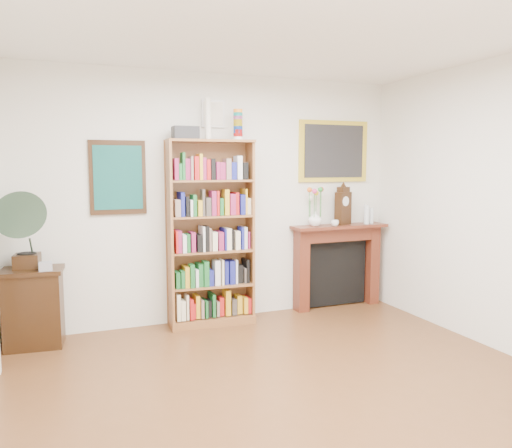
{
  "coord_description": "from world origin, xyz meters",
  "views": [
    {
      "loc": [
        -1.64,
        -2.96,
        1.78
      ],
      "look_at": [
        0.17,
        1.6,
        1.2
      ],
      "focal_mm": 35.0,
      "sensor_mm": 36.0,
      "label": 1
    }
  ],
  "objects_px": {
    "gramophone": "(24,226)",
    "mantel_clock": "(343,206)",
    "flower_vase": "(315,219)",
    "side_cabinet": "(34,308)",
    "bottle_left": "(367,214)",
    "fireplace": "(337,259)",
    "bottle_right": "(371,216)",
    "teacup": "(335,223)",
    "bookshelf": "(211,223)",
    "cd_stack": "(46,266)"
  },
  "relations": [
    {
      "from": "gramophone",
      "to": "mantel_clock",
      "type": "bearing_deg",
      "value": 9.84
    },
    {
      "from": "gramophone",
      "to": "flower_vase",
      "type": "xyz_separation_m",
      "value": [
        3.2,
        0.19,
        -0.08
      ]
    },
    {
      "from": "side_cabinet",
      "to": "bottle_left",
      "type": "xyz_separation_m",
      "value": [
        3.87,
        0.05,
        0.78
      ]
    },
    {
      "from": "fireplace",
      "to": "bottle_left",
      "type": "relative_size",
      "value": 5.16
    },
    {
      "from": "fireplace",
      "to": "bottle_right",
      "type": "height_order",
      "value": "bottle_right"
    },
    {
      "from": "teacup",
      "to": "bottle_right",
      "type": "xyz_separation_m",
      "value": [
        0.58,
        0.09,
        0.06
      ]
    },
    {
      "from": "teacup",
      "to": "bookshelf",
      "type": "bearing_deg",
      "value": 178.33
    },
    {
      "from": "side_cabinet",
      "to": "bottle_right",
      "type": "relative_size",
      "value": 3.89
    },
    {
      "from": "flower_vase",
      "to": "mantel_clock",
      "type": "bearing_deg",
      "value": 1.98
    },
    {
      "from": "cd_stack",
      "to": "bottle_left",
      "type": "distance_m",
      "value": 3.76
    },
    {
      "from": "side_cabinet",
      "to": "fireplace",
      "type": "bearing_deg",
      "value": 8.02
    },
    {
      "from": "bookshelf",
      "to": "mantel_clock",
      "type": "xyz_separation_m",
      "value": [
        1.73,
        0.07,
        0.12
      ]
    },
    {
      "from": "mantel_clock",
      "to": "bottle_left",
      "type": "bearing_deg",
      "value": -31.84
    },
    {
      "from": "cd_stack",
      "to": "flower_vase",
      "type": "bearing_deg",
      "value": 4.37
    },
    {
      "from": "bookshelf",
      "to": "cd_stack",
      "type": "height_order",
      "value": "bookshelf"
    },
    {
      "from": "side_cabinet",
      "to": "teacup",
      "type": "bearing_deg",
      "value": 5.7
    },
    {
      "from": "fireplace",
      "to": "bottle_left",
      "type": "distance_m",
      "value": 0.67
    },
    {
      "from": "cd_stack",
      "to": "bottle_left",
      "type": "relative_size",
      "value": 0.5
    },
    {
      "from": "teacup",
      "to": "flower_vase",
      "type": "bearing_deg",
      "value": 153.96
    },
    {
      "from": "bookshelf",
      "to": "cd_stack",
      "type": "distance_m",
      "value": 1.74
    },
    {
      "from": "fireplace",
      "to": "bottle_right",
      "type": "xyz_separation_m",
      "value": [
        0.46,
        -0.06,
        0.54
      ]
    },
    {
      "from": "flower_vase",
      "to": "bottle_left",
      "type": "bearing_deg",
      "value": -3.69
    },
    {
      "from": "bookshelf",
      "to": "bottle_left",
      "type": "bearing_deg",
      "value": 4.46
    },
    {
      "from": "flower_vase",
      "to": "bottle_right",
      "type": "bearing_deg",
      "value": -1.39
    },
    {
      "from": "fireplace",
      "to": "mantel_clock",
      "type": "bearing_deg",
      "value": -20.22
    },
    {
      "from": "fireplace",
      "to": "cd_stack",
      "type": "relative_size",
      "value": 10.33
    },
    {
      "from": "side_cabinet",
      "to": "flower_vase",
      "type": "xyz_separation_m",
      "value": [
        3.16,
        0.1,
        0.74
      ]
    },
    {
      "from": "side_cabinet",
      "to": "teacup",
      "type": "height_order",
      "value": "teacup"
    },
    {
      "from": "bookshelf",
      "to": "side_cabinet",
      "type": "xyz_separation_m",
      "value": [
        -1.83,
        -0.04,
        -0.76
      ]
    },
    {
      "from": "cd_stack",
      "to": "bottle_right",
      "type": "relative_size",
      "value": 0.6
    },
    {
      "from": "bookshelf",
      "to": "fireplace",
      "type": "height_order",
      "value": "bookshelf"
    },
    {
      "from": "flower_vase",
      "to": "bottle_left",
      "type": "distance_m",
      "value": 0.71
    },
    {
      "from": "bookshelf",
      "to": "bottle_left",
      "type": "xyz_separation_m",
      "value": [
        2.04,
        0.01,
        0.02
      ]
    },
    {
      "from": "side_cabinet",
      "to": "teacup",
      "type": "distance_m",
      "value": 3.44
    },
    {
      "from": "bookshelf",
      "to": "fireplace",
      "type": "distance_m",
      "value": 1.75
    },
    {
      "from": "bookshelf",
      "to": "fireplace",
      "type": "bearing_deg",
      "value": 7.36
    },
    {
      "from": "bookshelf",
      "to": "teacup",
      "type": "height_order",
      "value": "bookshelf"
    },
    {
      "from": "gramophone",
      "to": "teacup",
      "type": "distance_m",
      "value": 3.42
    },
    {
      "from": "cd_stack",
      "to": "flower_vase",
      "type": "height_order",
      "value": "flower_vase"
    },
    {
      "from": "side_cabinet",
      "to": "fireplace",
      "type": "distance_m",
      "value": 3.51
    },
    {
      "from": "cd_stack",
      "to": "bottle_left",
      "type": "xyz_separation_m",
      "value": [
        3.74,
        0.19,
        0.35
      ]
    },
    {
      "from": "bottle_right",
      "to": "side_cabinet",
      "type": "bearing_deg",
      "value": -178.86
    },
    {
      "from": "bookshelf",
      "to": "gramophone",
      "type": "bearing_deg",
      "value": -171.97
    },
    {
      "from": "gramophone",
      "to": "cd_stack",
      "type": "xyz_separation_m",
      "value": [
        0.17,
        -0.04,
        -0.39
      ]
    },
    {
      "from": "side_cabinet",
      "to": "teacup",
      "type": "relative_size",
      "value": 8.16
    },
    {
      "from": "bottle_left",
      "to": "bottle_right",
      "type": "height_order",
      "value": "bottle_left"
    },
    {
      "from": "teacup",
      "to": "bottle_right",
      "type": "distance_m",
      "value": 0.59
    },
    {
      "from": "bookshelf",
      "to": "gramophone",
      "type": "height_order",
      "value": "bookshelf"
    },
    {
      "from": "bookshelf",
      "to": "fireplace",
      "type": "xyz_separation_m",
      "value": [
        1.67,
        0.1,
        -0.54
      ]
    },
    {
      "from": "bottle_right",
      "to": "fireplace",
      "type": "bearing_deg",
      "value": 173.07
    }
  ]
}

